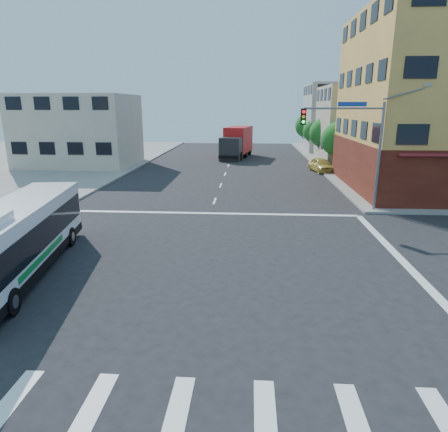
{
  "coord_description": "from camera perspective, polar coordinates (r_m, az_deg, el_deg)",
  "views": [
    {
      "loc": [
        2.56,
        -15.45,
        6.75
      ],
      "look_at": [
        1.34,
        3.02,
        1.63
      ],
      "focal_mm": 32.0,
      "sensor_mm": 36.0,
      "label": 1
    }
  ],
  "objects": [
    {
      "name": "ground",
      "position": [
        17.05,
        -5.23,
        -7.93
      ],
      "size": [
        120.0,
        120.0,
        0.0
      ],
      "primitive_type": "plane",
      "color": "black",
      "rests_on": "ground"
    },
    {
      "name": "building_east_near",
      "position": [
        51.54,
        20.48,
        12.02
      ],
      "size": [
        12.06,
        10.06,
        9.0
      ],
      "color": "tan",
      "rests_on": "ground"
    },
    {
      "name": "building_east_far",
      "position": [
        65.07,
        17.04,
        13.28
      ],
      "size": [
        12.06,
        10.06,
        10.0
      ],
      "color": "#ADADA7",
      "rests_on": "ground"
    },
    {
      "name": "building_west",
      "position": [
        49.54,
        -19.93,
        11.39
      ],
      "size": [
        12.06,
        10.06,
        8.0
      ],
      "color": "beige",
      "rests_on": "ground"
    },
    {
      "name": "signal_mast_ne",
      "position": [
        26.93,
        18.11,
        10.95
      ],
      "size": [
        7.91,
        1.13,
        8.07
      ],
      "color": "slate",
      "rests_on": "ground"
    },
    {
      "name": "street_tree_a",
      "position": [
        44.48,
        16.17,
        10.79
      ],
      "size": [
        3.6,
        3.6,
        5.53
      ],
      "color": "#372114",
      "rests_on": "ground"
    },
    {
      "name": "street_tree_b",
      "position": [
        52.3,
        14.36,
        11.71
      ],
      "size": [
        3.8,
        3.8,
        5.79
      ],
      "color": "#372114",
      "rests_on": "ground"
    },
    {
      "name": "street_tree_c",
      "position": [
        60.19,
        12.98,
        11.95
      ],
      "size": [
        3.4,
        3.4,
        5.29
      ],
      "color": "#372114",
      "rests_on": "ground"
    },
    {
      "name": "street_tree_d",
      "position": [
        68.08,
        11.95,
        12.73
      ],
      "size": [
        4.0,
        4.0,
        6.03
      ],
      "color": "#372114",
      "rests_on": "ground"
    },
    {
      "name": "transit_bus",
      "position": [
        18.25,
        -27.56,
        -2.88
      ],
      "size": [
        3.91,
        11.01,
        3.19
      ],
      "rotation": [
        0.0,
        0.0,
        0.15
      ],
      "color": "black",
      "rests_on": "ground"
    },
    {
      "name": "box_truck",
      "position": [
        54.2,
        1.82,
        10.38
      ],
      "size": [
        4.25,
        9.28,
        4.03
      ],
      "rotation": [
        0.0,
        0.0,
        -0.19
      ],
      "color": "black",
      "rests_on": "ground"
    },
    {
      "name": "parked_car",
      "position": [
        43.74,
        13.71,
        7.11
      ],
      "size": [
        2.53,
        4.53,
        1.46
      ],
      "primitive_type": "imported",
      "rotation": [
        0.0,
        0.0,
        0.2
      ],
      "color": "#D8BD52",
      "rests_on": "ground"
    }
  ]
}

